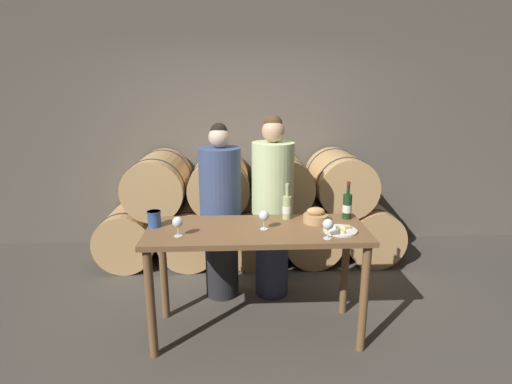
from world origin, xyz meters
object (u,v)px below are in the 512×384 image
object	(u,v)px
cheese_plate	(340,230)
wine_bottle_white	(287,207)
tasting_table	(257,244)
person_right	(272,208)
wine_glass_center	(328,225)
wine_bottle_red	(347,206)
person_left	(221,213)
bread_basket	(316,217)
wine_glass_left	(264,216)
wine_glass_far_left	(178,222)
blue_crock	(154,218)

from	to	relation	value
cheese_plate	wine_bottle_white	bearing A→B (deg)	139.06
tasting_table	person_right	xyz separation A→B (m)	(0.17, 0.63, 0.09)
cheese_plate	wine_glass_center	bearing A→B (deg)	-132.91
wine_bottle_red	person_right	bearing A→B (deg)	142.57
person_right	wine_glass_center	distance (m)	0.93
tasting_table	wine_bottle_white	distance (m)	0.40
person_left	wine_glass_center	world-z (taller)	person_left
bread_basket	wine_glass_center	size ratio (longest dim) A/B	1.32
wine_glass_left	wine_glass_center	bearing A→B (deg)	-25.81
tasting_table	person_right	distance (m)	0.66
cheese_plate	person_left	bearing A→B (deg)	141.38
wine_bottle_red	cheese_plate	world-z (taller)	wine_bottle_red
cheese_plate	wine_glass_far_left	bearing A→B (deg)	-178.21
person_right	cheese_plate	size ratio (longest dim) A/B	6.79
person_left	wine_glass_far_left	distance (m)	0.83
wine_glass_far_left	wine_glass_center	size ratio (longest dim) A/B	1.00
wine_bottle_red	cheese_plate	bearing A→B (deg)	-113.27
person_right	wine_glass_left	size ratio (longest dim) A/B	11.67
person_left	wine_glass_left	size ratio (longest dim) A/B	11.22
tasting_table	wine_glass_far_left	xyz separation A→B (m)	(-0.57, -0.13, 0.23)
wine_bottle_red	wine_glass_left	bearing A→B (deg)	-162.37
wine_bottle_red	wine_glass_far_left	distance (m)	1.35
person_left	wine_bottle_red	xyz separation A→B (m)	(1.04, -0.43, 0.18)
tasting_table	wine_bottle_red	size ratio (longest dim) A/B	5.42
wine_bottle_red	wine_bottle_white	xyz separation A→B (m)	(-0.49, 0.02, -0.01)
wine_bottle_red	wine_glass_far_left	size ratio (longest dim) A/B	2.11
wine_bottle_red	wine_glass_left	size ratio (longest dim) A/B	2.11
wine_glass_center	wine_glass_far_left	bearing A→B (deg)	174.77
wine_bottle_white	blue_crock	distance (m)	1.04
person_left	wine_glass_far_left	size ratio (longest dim) A/B	11.22
wine_glass_far_left	wine_glass_center	world-z (taller)	same
blue_crock	wine_glass_center	world-z (taller)	wine_glass_center
person_left	wine_glass_center	size ratio (longest dim) A/B	11.22
person_left	wine_bottle_red	distance (m)	1.14
cheese_plate	wine_glass_center	xyz separation A→B (m)	(-0.12, -0.13, 0.09)
cheese_plate	person_right	bearing A→B (deg)	121.08
person_left	wine_glass_left	xyz separation A→B (m)	(0.35, -0.65, 0.18)
person_right	cheese_plate	bearing A→B (deg)	-58.92
cheese_plate	wine_bottle_red	bearing A→B (deg)	66.73
wine_bottle_white	wine_glass_center	xyz separation A→B (m)	(0.24, -0.45, 0.00)
wine_glass_far_left	wine_glass_center	distance (m)	1.06
person_right	blue_crock	xyz separation A→B (m)	(-0.95, -0.56, 0.11)
wine_glass_far_left	wine_glass_left	size ratio (longest dim) A/B	1.00
wine_bottle_red	wine_glass_far_left	xyz separation A→B (m)	(-1.31, -0.33, -0.00)
wine_bottle_red	bread_basket	distance (m)	0.29
wine_glass_left	wine_bottle_red	bearing A→B (deg)	17.63
blue_crock	wine_glass_left	xyz separation A→B (m)	(0.83, -0.09, 0.04)
tasting_table	cheese_plate	bearing A→B (deg)	-8.76
wine_glass_far_left	wine_glass_left	distance (m)	0.63
bread_basket	wine_glass_center	xyz separation A→B (m)	(0.02, -0.34, 0.06)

